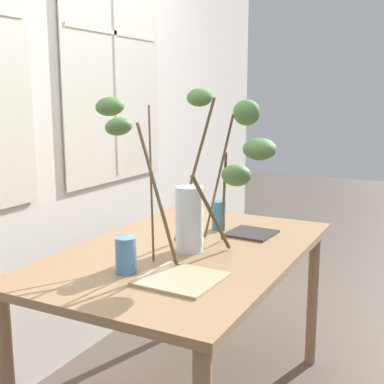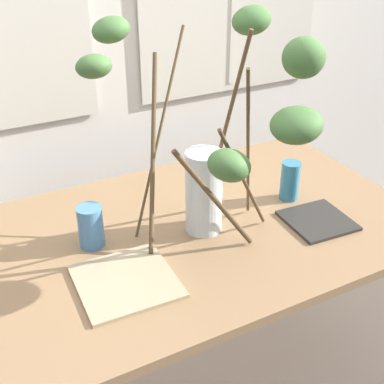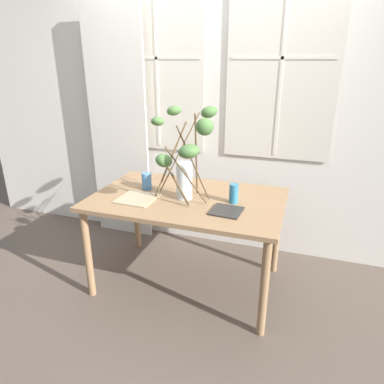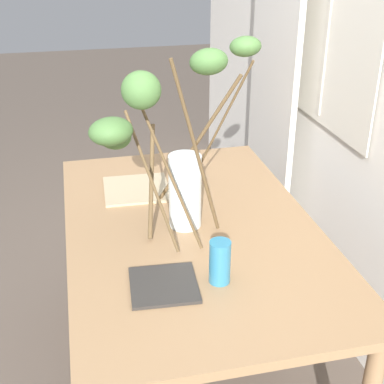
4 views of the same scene
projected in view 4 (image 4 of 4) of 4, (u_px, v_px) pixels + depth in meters
name	position (u px, v px, depth m)	size (l,w,h in m)	color
ground	(192.00, 378.00, 2.34)	(14.00, 14.00, 0.00)	brown
curtain_sheer_side	(274.00, 62.00, 2.79)	(0.61, 0.03, 2.26)	silver
dining_table	(192.00, 245.00, 2.04)	(1.45, 0.92, 0.76)	#93704C
vase_with_branches	(174.00, 139.00, 1.83)	(0.63, 0.70, 0.70)	silver
drinking_glass_blue_left	(187.00, 168.00, 2.30)	(0.08, 0.08, 0.14)	#4C84BC
drinking_glass_blue_right	(220.00, 262.00, 1.66)	(0.07, 0.07, 0.14)	teal
plate_square_left	(137.00, 189.00, 2.26)	(0.27, 0.27, 0.01)	tan
plate_square_right	(164.00, 285.00, 1.66)	(0.21, 0.21, 0.01)	#2D2B28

